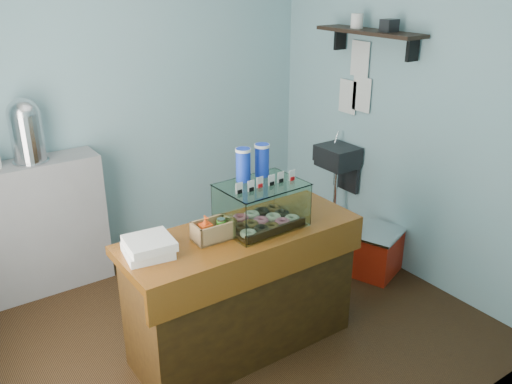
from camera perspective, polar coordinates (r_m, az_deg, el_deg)
ground at (r=4.16m, az=-3.37°, el=-13.97°), size 3.50×3.50×0.00m
room_shell at (r=3.46m, az=-3.71°, el=9.65°), size 3.54×3.04×2.82m
counter at (r=3.72m, az=-1.45°, el=-10.22°), size 1.60×0.60×0.90m
back_shelf at (r=4.69m, az=-21.69°, el=-3.40°), size 1.00×0.32×1.10m
display_case at (r=3.54m, az=0.36°, el=-0.96°), size 0.55×0.41×0.51m
condiment_crate at (r=3.39m, az=-4.63°, el=-4.05°), size 0.25×0.15×0.17m
pastry_boxes at (r=3.26m, az=-11.25°, el=-5.70°), size 0.31×0.31×0.11m
coffee_urn at (r=4.42m, az=-23.08°, el=6.12°), size 0.27×0.27×0.49m
red_cooler at (r=4.83m, az=12.69°, el=-6.17°), size 0.55×0.48×0.40m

